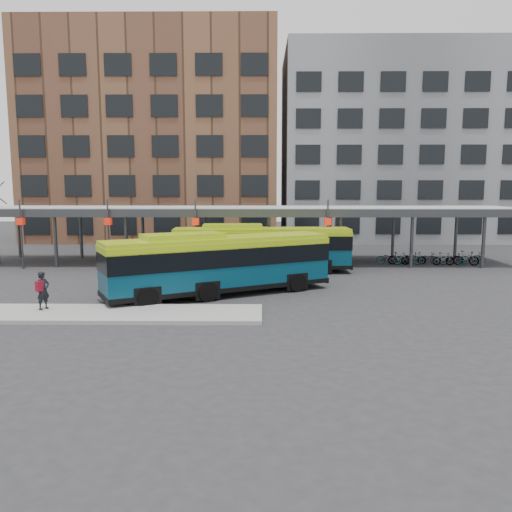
# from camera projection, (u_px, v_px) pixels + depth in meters

# --- Properties ---
(ground) EXTENTS (120.00, 120.00, 0.00)m
(ground) POSITION_uv_depth(u_px,v_px,m) (232.00, 301.00, 24.77)
(ground) COLOR #28282B
(ground) RESTS_ON ground
(boarding_island) EXTENTS (14.00, 3.00, 0.18)m
(boarding_island) POSITION_uv_depth(u_px,v_px,m) (102.00, 314.00, 21.84)
(boarding_island) COLOR gray
(boarding_island) RESTS_ON ground
(canopy) EXTENTS (40.00, 6.53, 4.80)m
(canopy) POSITION_uv_depth(u_px,v_px,m) (241.00, 211.00, 37.00)
(canopy) COLOR #999B9E
(canopy) RESTS_ON ground
(building_brick) EXTENTS (26.00, 14.00, 22.00)m
(building_brick) POSITION_uv_depth(u_px,v_px,m) (158.00, 139.00, 55.10)
(building_brick) COLOR brown
(building_brick) RESTS_ON ground
(building_grey) EXTENTS (24.00, 14.00, 20.00)m
(building_grey) POSITION_uv_depth(u_px,v_px,m) (393.00, 148.00, 54.98)
(building_grey) COLOR slate
(building_grey) RESTS_ON ground
(bus_front) EXTENTS (11.80, 7.92, 3.31)m
(bus_front) POSITION_uv_depth(u_px,v_px,m) (219.00, 262.00, 25.92)
(bus_front) COLOR #07374D
(bus_front) RESTS_ON ground
(bus_rear) EXTENTS (11.73, 3.06, 3.21)m
(bus_rear) POSITION_uv_depth(u_px,v_px,m) (261.00, 247.00, 33.11)
(bus_rear) COLOR #07374D
(bus_rear) RESTS_ON ground
(pedestrian) EXTENTS (0.66, 0.75, 1.72)m
(pedestrian) POSITION_uv_depth(u_px,v_px,m) (43.00, 290.00, 22.15)
(pedestrian) COLOR black
(pedestrian) RESTS_ON boarding_island
(bike_rack) EXTENTS (8.07, 1.65, 1.06)m
(bike_rack) POSITION_uv_depth(u_px,v_px,m) (432.00, 258.00, 36.51)
(bike_rack) COLOR slate
(bike_rack) RESTS_ON ground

